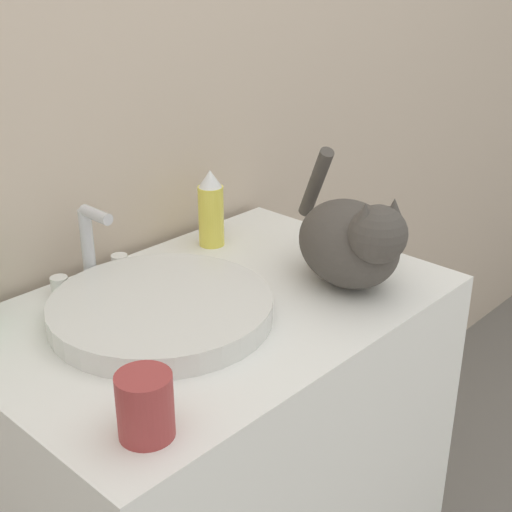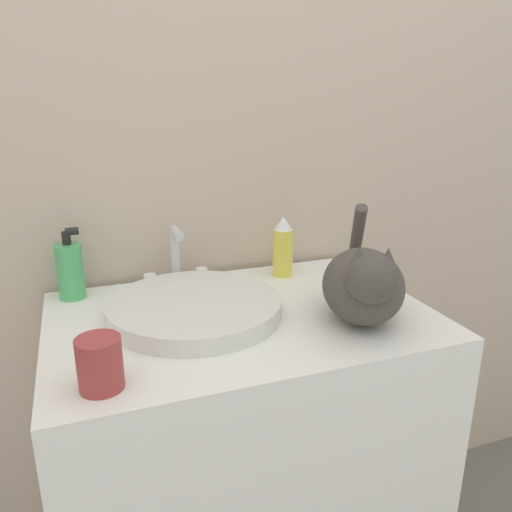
% 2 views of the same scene
% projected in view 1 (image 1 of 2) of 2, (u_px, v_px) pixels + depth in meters
% --- Properties ---
extents(wall_back, '(6.00, 0.05, 2.50)m').
position_uv_depth(wall_back, '(88.00, 77.00, 1.33)').
color(wall_back, '#C6B29E').
rests_on(wall_back, ground_plane).
extents(vanity_cabinet, '(0.84, 0.58, 0.89)m').
position_uv_depth(vanity_cabinet, '(220.00, 498.00, 1.45)').
color(vanity_cabinet, white).
rests_on(vanity_cabinet, ground_plane).
extents(sink_basin, '(0.38, 0.38, 0.04)m').
position_uv_depth(sink_basin, '(161.00, 309.00, 1.21)').
color(sink_basin, silver).
rests_on(sink_basin, vanity_cabinet).
extents(faucet, '(0.17, 0.09, 0.16)m').
position_uv_depth(faucet, '(90.00, 252.00, 1.31)').
color(faucet, silver).
rests_on(faucet, vanity_cabinet).
extents(cat, '(0.25, 0.34, 0.23)m').
position_uv_depth(cat, '(352.00, 240.00, 1.30)').
color(cat, '#47423D').
rests_on(cat, vanity_cabinet).
extents(spray_bottle, '(0.05, 0.05, 0.16)m').
position_uv_depth(spray_bottle, '(211.00, 209.00, 1.48)').
color(spray_bottle, '#EADB4C').
rests_on(spray_bottle, vanity_cabinet).
extents(cup, '(0.07, 0.07, 0.09)m').
position_uv_depth(cup, '(145.00, 406.00, 0.91)').
color(cup, '#9E3838').
rests_on(cup, vanity_cabinet).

